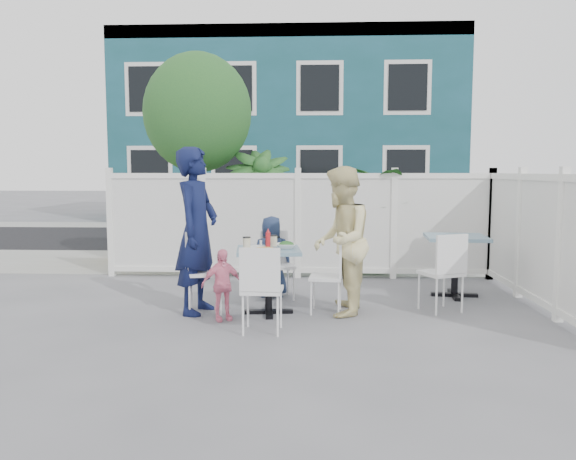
{
  "coord_description": "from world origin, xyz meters",
  "views": [
    {
      "loc": [
        0.34,
        -6.1,
        1.63
      ],
      "look_at": [
        0.03,
        0.61,
        0.92
      ],
      "focal_mm": 35.0,
      "sensor_mm": 36.0,
      "label": 1
    }
  ],
  "objects_px": {
    "chair_left": "(198,265)",
    "chair_near": "(261,283)",
    "woman": "(341,241)",
    "utility_cabinet": "(142,222)",
    "chair_back": "(277,259)",
    "boy": "(272,256)",
    "toddler": "(222,285)",
    "man": "(197,231)",
    "chair_right": "(332,271)",
    "main_table": "(269,263)",
    "spare_table": "(456,249)"
  },
  "relations": [
    {
      "from": "chair_right",
      "to": "man",
      "type": "bearing_deg",
      "value": 97.74
    },
    {
      "from": "chair_near",
      "to": "woman",
      "type": "xyz_separation_m",
      "value": [
        0.83,
        0.83,
        0.33
      ]
    },
    {
      "from": "spare_table",
      "to": "chair_back",
      "type": "height_order",
      "value": "chair_back"
    },
    {
      "from": "woman",
      "to": "toddler",
      "type": "bearing_deg",
      "value": -69.24
    },
    {
      "from": "woman",
      "to": "chair_right",
      "type": "bearing_deg",
      "value": -117.06
    },
    {
      "from": "chair_left",
      "to": "chair_right",
      "type": "distance_m",
      "value": 1.55
    },
    {
      "from": "spare_table",
      "to": "toddler",
      "type": "bearing_deg",
      "value": -155.33
    },
    {
      "from": "chair_back",
      "to": "chair_right",
      "type": "bearing_deg",
      "value": 115.69
    },
    {
      "from": "chair_right",
      "to": "boy",
      "type": "distance_m",
      "value": 1.11
    },
    {
      "from": "chair_left",
      "to": "man",
      "type": "relative_size",
      "value": 0.5
    },
    {
      "from": "chair_left",
      "to": "man",
      "type": "distance_m",
      "value": 0.4
    },
    {
      "from": "main_table",
      "to": "chair_back",
      "type": "bearing_deg",
      "value": 87.36
    },
    {
      "from": "spare_table",
      "to": "chair_near",
      "type": "height_order",
      "value": "chair_near"
    },
    {
      "from": "chair_back",
      "to": "man",
      "type": "xyz_separation_m",
      "value": [
        -0.86,
        -0.82,
        0.45
      ]
    },
    {
      "from": "chair_left",
      "to": "chair_near",
      "type": "distance_m",
      "value": 1.17
    },
    {
      "from": "spare_table",
      "to": "toddler",
      "type": "relative_size",
      "value": 1.03
    },
    {
      "from": "chair_back",
      "to": "toddler",
      "type": "relative_size",
      "value": 1.09
    },
    {
      "from": "spare_table",
      "to": "chair_left",
      "type": "distance_m",
      "value": 3.32
    },
    {
      "from": "utility_cabinet",
      "to": "chair_right",
      "type": "height_order",
      "value": "utility_cabinet"
    },
    {
      "from": "chair_left",
      "to": "toddler",
      "type": "xyz_separation_m",
      "value": [
        0.33,
        -0.34,
        -0.16
      ]
    },
    {
      "from": "chair_near",
      "to": "toddler",
      "type": "relative_size",
      "value": 1.12
    },
    {
      "from": "woman",
      "to": "boy",
      "type": "xyz_separation_m",
      "value": [
        -0.85,
        0.87,
        -0.32
      ]
    },
    {
      "from": "spare_table",
      "to": "woman",
      "type": "bearing_deg",
      "value": -147.48
    },
    {
      "from": "main_table",
      "to": "chair_near",
      "type": "height_order",
      "value": "chair_near"
    },
    {
      "from": "chair_right",
      "to": "boy",
      "type": "bearing_deg",
      "value": 48.98
    },
    {
      "from": "chair_back",
      "to": "woman",
      "type": "bearing_deg",
      "value": 117.04
    },
    {
      "from": "main_table",
      "to": "woman",
      "type": "distance_m",
      "value": 0.86
    },
    {
      "from": "spare_table",
      "to": "man",
      "type": "bearing_deg",
      "value": -163.04
    },
    {
      "from": "chair_left",
      "to": "chair_near",
      "type": "xyz_separation_m",
      "value": [
        0.81,
        -0.85,
        -0.04
      ]
    },
    {
      "from": "chair_back",
      "to": "man",
      "type": "bearing_deg",
      "value": 27.15
    },
    {
      "from": "utility_cabinet",
      "to": "woman",
      "type": "bearing_deg",
      "value": -49.4
    },
    {
      "from": "chair_near",
      "to": "boy",
      "type": "distance_m",
      "value": 1.7
    },
    {
      "from": "chair_right",
      "to": "chair_back",
      "type": "distance_m",
      "value": 1.03
    },
    {
      "from": "utility_cabinet",
      "to": "main_table",
      "type": "bearing_deg",
      "value": -57.03
    },
    {
      "from": "chair_near",
      "to": "woman",
      "type": "height_order",
      "value": "woman"
    },
    {
      "from": "chair_back",
      "to": "boy",
      "type": "xyz_separation_m",
      "value": [
        -0.07,
        0.04,
        0.03
      ]
    },
    {
      "from": "chair_right",
      "to": "woman",
      "type": "bearing_deg",
      "value": -117.98
    },
    {
      "from": "utility_cabinet",
      "to": "boy",
      "type": "relative_size",
      "value": 1.34
    },
    {
      "from": "woman",
      "to": "spare_table",
      "type": "bearing_deg",
      "value": 129.22
    },
    {
      "from": "utility_cabinet",
      "to": "toddler",
      "type": "height_order",
      "value": "utility_cabinet"
    },
    {
      "from": "utility_cabinet",
      "to": "chair_left",
      "type": "relative_size",
      "value": 1.49
    },
    {
      "from": "chair_near",
      "to": "man",
      "type": "height_order",
      "value": "man"
    },
    {
      "from": "main_table",
      "to": "utility_cabinet",
      "type": "bearing_deg",
      "value": 124.75
    },
    {
      "from": "utility_cabinet",
      "to": "chair_near",
      "type": "relative_size",
      "value": 1.6
    },
    {
      "from": "main_table",
      "to": "spare_table",
      "type": "relative_size",
      "value": 0.97
    },
    {
      "from": "woman",
      "to": "utility_cabinet",
      "type": "bearing_deg",
      "value": -130.92
    },
    {
      "from": "woman",
      "to": "boy",
      "type": "height_order",
      "value": "woman"
    },
    {
      "from": "main_table",
      "to": "toddler",
      "type": "distance_m",
      "value": 0.61
    },
    {
      "from": "utility_cabinet",
      "to": "man",
      "type": "bearing_deg",
      "value": -66.19
    },
    {
      "from": "chair_right",
      "to": "woman",
      "type": "distance_m",
      "value": 0.37
    }
  ]
}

